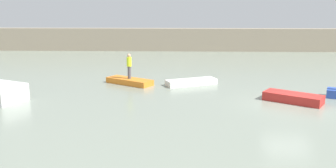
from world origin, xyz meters
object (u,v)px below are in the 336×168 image
at_px(rowboat_orange, 130,81).
at_px(rowboat_white, 191,82).
at_px(person_hiviz_shirt, 129,65).
at_px(rowboat_red, 293,98).

relative_size(rowboat_orange, rowboat_white, 0.96).
height_order(rowboat_white, person_hiviz_shirt, person_hiviz_shirt).
height_order(rowboat_orange, person_hiviz_shirt, person_hiviz_shirt).
xyz_separation_m(rowboat_white, rowboat_red, (5.41, -4.12, 0.05)).
relative_size(rowboat_white, rowboat_red, 1.11).
xyz_separation_m(rowboat_orange, rowboat_red, (9.54, -4.24, 0.05)).
relative_size(rowboat_orange, person_hiviz_shirt, 1.95).
bearing_deg(rowboat_orange, rowboat_white, 30.37).
bearing_deg(person_hiviz_shirt, rowboat_red, -23.97).
relative_size(rowboat_white, person_hiviz_shirt, 2.02).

